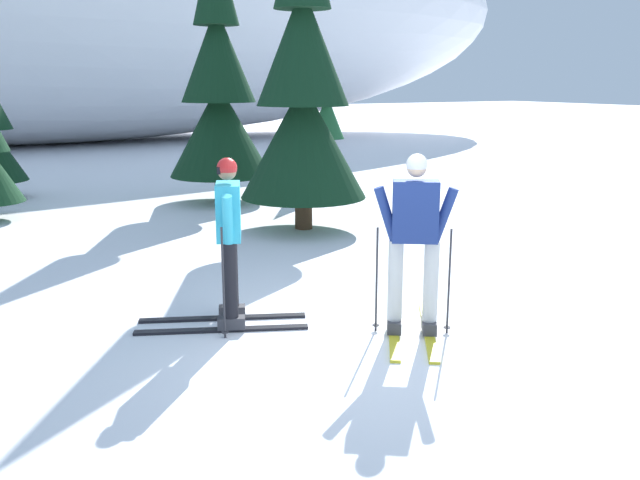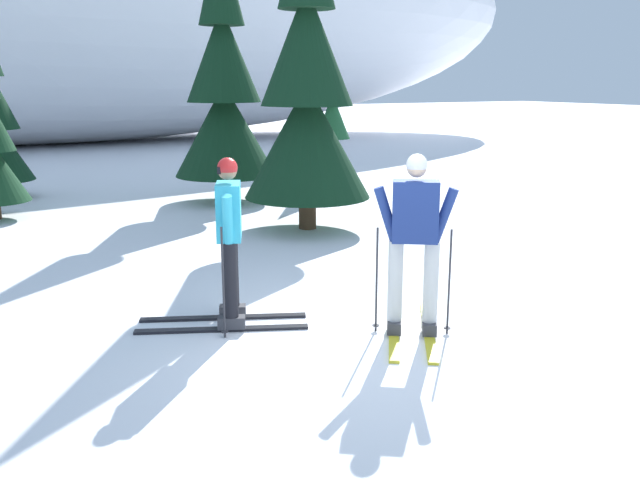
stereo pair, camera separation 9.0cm
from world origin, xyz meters
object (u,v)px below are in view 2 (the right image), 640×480
Objects in this scene: skier_navy_jacket at (414,241)px; pine_tree_right at (307,92)px; pine_tree_center_right at (224,91)px; pine_tree_far_right at (332,133)px; skier_cyan_jacket at (229,239)px.

skier_navy_jacket is 0.33× the size of pine_tree_right.
pine_tree_center_right is 0.99× the size of pine_tree_right.
pine_tree_far_right is (3.01, 0.81, -1.03)m from pine_tree_center_right.
skier_navy_jacket is 5.32m from pine_tree_right.
skier_cyan_jacket is 7.69m from pine_tree_center_right.
skier_cyan_jacket is at bearing 143.77° from skier_navy_jacket.
pine_tree_right is (2.84, 3.86, 1.40)m from skier_cyan_jacket.
skier_cyan_jacket is at bearing -125.05° from pine_tree_far_right.
pine_tree_center_right is (2.56, 7.12, 1.37)m from skier_cyan_jacket.
pine_tree_center_right reaches higher than skier_cyan_jacket.
pine_tree_right is (0.28, -3.26, 0.03)m from pine_tree_center_right.
skier_cyan_jacket is 9.70m from pine_tree_far_right.
skier_navy_jacket is 9.92m from pine_tree_far_right.
skier_navy_jacket is at bearing -104.89° from pine_tree_right.
skier_cyan_jacket is at bearing -109.75° from pine_tree_center_right.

